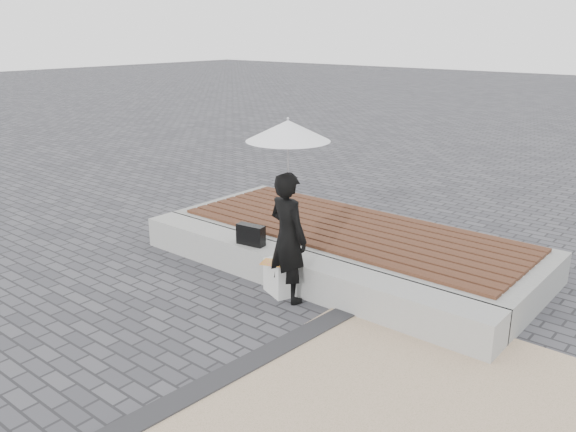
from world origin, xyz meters
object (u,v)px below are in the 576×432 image
(woman, at_px, (288,238))
(parasol, at_px, (288,131))
(handbag, at_px, (251,235))
(canvas_tote, at_px, (277,278))
(seating_ledge, at_px, (295,271))

(woman, distance_m, parasol, 1.20)
(handbag, bearing_deg, woman, -25.62)
(woman, height_order, canvas_tote, woman)
(canvas_tote, bearing_deg, handbag, -179.35)
(seating_ledge, distance_m, parasol, 1.78)
(parasol, xyz_separation_m, canvas_tote, (-0.19, 0.02, -1.74))
(seating_ledge, bearing_deg, woman, -64.50)
(woman, xyz_separation_m, handbag, (-0.81, 0.26, -0.22))
(seating_ledge, xyz_separation_m, canvas_tote, (-0.04, -0.30, 0.00))
(seating_ledge, relative_size, parasol, 4.33)
(seating_ledge, xyz_separation_m, woman, (0.15, -0.32, 0.55))
(woman, bearing_deg, seating_ledge, -53.92)
(handbag, relative_size, canvas_tote, 0.91)
(parasol, distance_m, canvas_tote, 1.75)
(woman, bearing_deg, canvas_tote, 4.27)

